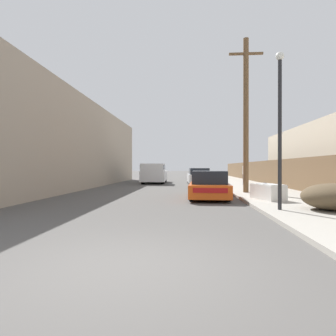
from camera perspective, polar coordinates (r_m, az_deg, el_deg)
The scene contains 13 objects.
ground_plane at distance 4.56m, azimuth -7.97°, elevation -18.65°, with size 220.00×220.00×0.00m, color #4F4C49.
sidewalk_curb at distance 28.11m, azimuth 12.95°, elevation -2.71°, with size 4.20×63.00×0.12m, color #9E998E.
discarded_fridge at distance 13.18m, azimuth 18.45°, elevation -4.30°, with size 1.20×1.81×0.68m.
parked_sports_car_red at distance 14.22m, azimuth 7.83°, elevation -3.38°, with size 1.99×4.60×1.29m.
car_parked_mid at distance 26.44m, azimuth 5.87°, elevation -1.62°, with size 2.07×4.48×1.38m.
car_parked_far at distance 34.50m, azimuth 5.94°, elevation -1.27°, with size 1.91×4.39×1.28m.
pickup_truck at distance 27.29m, azimuth -2.64°, elevation -1.04°, with size 2.22×5.90×1.77m.
utility_pole at distance 16.79m, azimuth 14.62°, elevation 10.09°, with size 1.80×0.29×8.24m.
street_lamp at distance 10.24m, azimuth 20.53°, elevation 8.77°, with size 0.26×0.26×5.00m.
brush_pile at distance 10.76m, azimuth 29.07°, elevation -4.81°, with size 1.96×1.95×0.84m.
wooden_fence at distance 26.68m, azimuth 17.71°, elevation -0.72°, with size 0.08×45.65×1.88m, color brown.
building_left_block at distance 23.58m, azimuth -21.71°, elevation 4.01°, with size 7.00×27.75×6.11m, color tan.
pedestrian at distance 23.64m, azimuth 14.41°, elevation -1.01°, with size 0.34×0.34×1.69m.
Camera 1 is at (0.89, -4.22, 1.47)m, focal length 32.00 mm.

